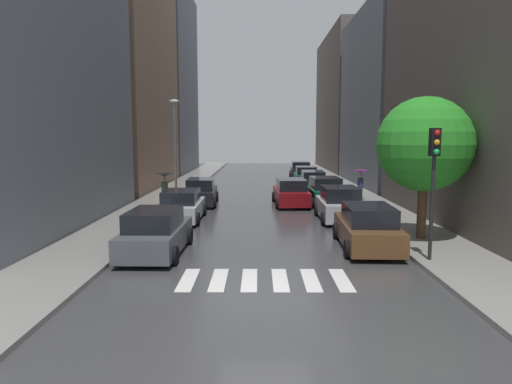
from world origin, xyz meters
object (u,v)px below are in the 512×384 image
parked_car_right_fifth (306,176)px  traffic_light_right_corner (434,165)px  parked_car_left_second (182,206)px  parked_car_left_nearest (155,233)px  parked_car_right_second (339,205)px  pedestrian_foreground (361,179)px  parked_car_left_third (201,192)px  parked_car_right_nearest (367,228)px  parked_car_right_third (325,192)px  street_tree_right (425,145)px  parked_car_right_sixth (301,170)px  lamp_post_left (175,141)px  car_midroad (291,193)px  parked_car_right_fourth (313,183)px  pedestrian_near_tree (164,181)px

parked_car_right_fifth → traffic_light_right_corner: traffic_light_right_corner is taller
parked_car_left_second → parked_car_right_fifth: (7.89, 17.29, 0.01)m
parked_car_left_nearest → parked_car_right_second: size_ratio=1.11×
pedestrian_foreground → parked_car_left_third: bearing=-54.2°
parked_car_left_second → parked_car_right_nearest: size_ratio=0.92×
parked_car_right_third → street_tree_right: (2.44, -9.92, 3.06)m
traffic_light_right_corner → parked_car_left_nearest: bearing=172.2°
parked_car_left_third → pedestrian_foreground: 10.02m
parked_car_left_third → street_tree_right: (9.99, -9.96, 3.10)m
parked_car_right_sixth → lamp_post_left: (-9.54, -16.10, 3.07)m
parked_car_left_second → parked_car_right_second: 7.81m
parked_car_right_nearest → parked_car_right_fifth: size_ratio=1.07×
parked_car_right_second → lamp_post_left: 12.22m
parked_car_right_fifth → parked_car_left_second: bearing=156.7°
parked_car_right_second → car_midroad: bearing=21.7°
parked_car_left_nearest → parked_car_right_sixth: size_ratio=1.00×
car_midroad → pedestrian_foreground: pedestrian_foreground is taller
car_midroad → parked_car_right_sixth: bearing=-9.2°
parked_car_right_third → pedestrian_foreground: (2.39, 1.01, 0.72)m
pedestrian_foreground → traffic_light_right_corner: size_ratio=0.44×
car_midroad → pedestrian_foreground: (4.45, 1.16, 0.75)m
parked_car_right_second → street_tree_right: (2.46, -4.59, 3.06)m
parked_car_right_nearest → parked_car_right_fourth: 17.00m
parked_car_right_fourth → parked_car_left_nearest: bearing=158.2°
parked_car_right_fourth → car_midroad: bearing=163.0°
pedestrian_foreground → lamp_post_left: lamp_post_left is taller
parked_car_left_third → pedestrian_near_tree: bearing=129.4°
parked_car_right_sixth → parked_car_right_third: bearing=-178.3°
parked_car_right_second → parked_car_right_sixth: (0.17, 23.32, -0.02)m
parked_car_right_fourth → traffic_light_right_corner: size_ratio=1.11×
parked_car_right_sixth → parked_car_right_fourth: bearing=-178.7°
parked_car_right_sixth → street_tree_right: size_ratio=0.81×
parked_car_right_nearest → traffic_light_right_corner: size_ratio=1.10×
parked_car_right_fifth → car_midroad: (-2.11, -12.08, 0.02)m
parked_car_right_second → parked_car_right_sixth: bearing=-0.1°
parked_car_right_second → parked_car_left_nearest: bearing=131.0°
parked_car_left_third → parked_car_right_fifth: bearing=-35.0°
parked_car_right_sixth → parked_car_right_nearest: bearing=-178.0°
parked_car_left_nearest → parked_car_right_second: (7.67, 6.59, 0.03)m
parked_car_right_second → parked_car_right_third: bearing=-0.0°
parked_car_right_fifth → pedestrian_foreground: size_ratio=2.32×
pedestrian_near_tree → parked_car_right_third: bearing=59.2°
pedestrian_foreground → pedestrian_near_tree: 12.11m
parked_car_right_fourth → car_midroad: (-2.02, -6.12, -0.01)m
parked_car_left_third → car_midroad: bearing=-94.4°
parked_car_left_nearest → parked_car_right_third: size_ratio=1.08×
parked_car_left_nearest → street_tree_right: size_ratio=0.82×
car_midroad → pedestrian_near_tree: (-7.36, -1.49, 0.85)m
parked_car_right_nearest → parked_car_right_fifth: 22.96m
parked_car_right_fourth → parked_car_right_third: bearing=-178.3°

